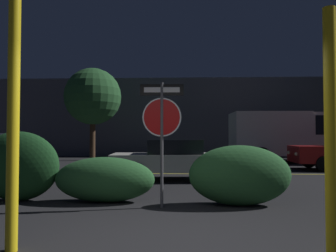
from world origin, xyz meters
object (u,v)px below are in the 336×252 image
Objects in this scene: stop_sign at (162,119)px; delivery_truck at (294,133)px; hedge_bush_2 at (105,180)px; tree_0 at (93,97)px; yellow_pole_left at (13,103)px; passing_car_2 at (178,159)px; hedge_bush_1 at (18,166)px; yellow_pole_right at (331,131)px; hedge_bush_3 at (240,175)px.

delivery_truck is (6.33, 11.22, -0.16)m from stop_sign.
hedge_bush_2 is 0.39× the size of tree_0.
passing_car_2 is at bearing 73.68° from yellow_pole_left.
hedge_bush_1 is 12.30m from tree_0.
yellow_pole_right is at bearing -51.19° from stop_sign.
hedge_bush_3 is at bearing -62.79° from tree_0.
tree_0 is at bearing 106.40° from hedge_bush_2.
tree_0 is at bearing 97.86° from hedge_bush_1.
yellow_pole_left is 0.57× the size of delivery_truck.
stop_sign is 13.37m from tree_0.
yellow_pole_left is 3.22m from hedge_bush_2.
stop_sign is 4.18m from passing_car_2.
delivery_truck is at bearing 135.88° from passing_car_2.
yellow_pole_left is at bearing -31.22° from delivery_truck.
yellow_pole_left reaches higher than yellow_pole_right.
hedge_bush_2 is at bearing -36.05° from delivery_truck.
tree_0 is (-3.50, 11.89, 3.19)m from hedge_bush_2.
passing_car_2 is 10.15m from tree_0.
passing_car_2 is at bearing -41.19° from delivery_truck.
yellow_pole_left reaches higher than passing_car_2.
tree_0 is (-3.07, 14.81, 1.90)m from yellow_pole_left.
passing_car_2 reaches higher than hedge_bush_2.
yellow_pole_right reaches higher than hedge_bush_1.
hedge_bush_1 is 0.33× the size of tree_0.
yellow_pole_left reaches higher than hedge_bush_3.
hedge_bush_3 is at bearing 14.40° from passing_car_2.
yellow_pole_left is 3.46m from hedge_bush_1.
yellow_pole_left is 4.31m from hedge_bush_3.
hedge_bush_1 is 1.88m from hedge_bush_2.
yellow_pole_right is 1.37× the size of hedge_bush_2.
stop_sign is 12.88m from delivery_truck.
hedge_bush_2 is (-3.29, 2.95, -0.96)m from yellow_pole_right.
passing_car_2 is at bearing 105.51° from yellow_pole_right.
tree_0 is at bearing 109.76° from stop_sign.
hedge_bush_1 is 0.29× the size of delivery_truck.
passing_car_2 is (3.34, 3.52, -0.09)m from hedge_bush_1.
tree_0 is at bearing 114.57° from yellow_pole_right.
hedge_bush_2 is at bearing -1.69° from hedge_bush_1.
yellow_pole_right reaches higher than passing_car_2.
hedge_bush_3 is (3.16, 2.69, -1.16)m from yellow_pole_left.
delivery_truck is at bearing 66.34° from hedge_bush_3.
passing_car_2 is at bearing 46.46° from hedge_bush_1.
stop_sign is at bearing 129.91° from yellow_pole_right.
yellow_pole_right is 4.52m from hedge_bush_2.
stop_sign is 1.79m from hedge_bush_2.
yellow_pole_right is 0.66× the size of passing_car_2.
stop_sign is 1.89m from hedge_bush_3.
yellow_pole_left is at bearing -64.22° from hedge_bush_1.
hedge_bush_1 is at bearing 176.43° from hedge_bush_3.
passing_car_2 is 0.82× the size of tree_0.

